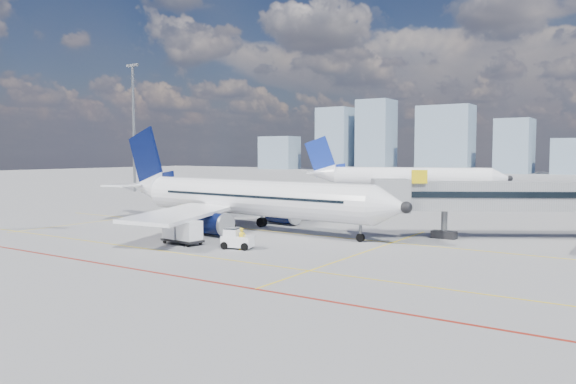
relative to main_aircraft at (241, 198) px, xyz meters
name	(u,v)px	position (x,y,z in m)	size (l,w,h in m)	color
ground	(209,241)	(2.48, -7.81, -3.22)	(420.00, 420.00, 0.00)	gray
apron_markings	(173,246)	(1.90, -11.72, -3.22)	(90.00, 35.12, 0.01)	yellow
jet_bridge	(530,198)	(25.99, 9.10, 0.52)	(23.55, 15.78, 6.30)	gray
floodlight_mast_nw	(134,124)	(-52.52, 32.19, 10.36)	(3.20, 0.61, 25.45)	slate
distant_skyline	(531,141)	(-4.38, 182.19, 9.00)	(250.96, 15.98, 30.87)	#768DA4
main_aircraft	(241,198)	(0.00, 0.00, 0.00)	(37.13, 32.32, 10.91)	white
second_aircraft	(402,177)	(-4.07, 53.53, 0.00)	(37.05, 31.64, 11.08)	white
baggage_tug	(236,239)	(7.04, -9.73, -2.41)	(2.72, 2.05, 1.70)	white
cargo_dolly	(182,231)	(1.76, -10.46, -2.09)	(3.88, 1.97, 2.06)	black
belt_loader	(180,220)	(-6.84, -1.87, -2.62)	(5.82, 2.53, 2.33)	black
ramp_worker	(242,239)	(7.80, -9.93, -2.32)	(0.66, 0.43, 1.80)	yellow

